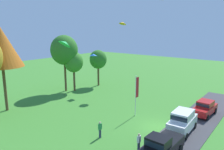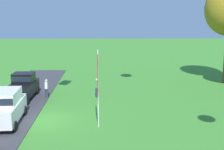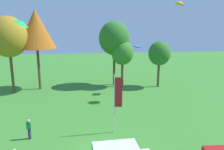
# 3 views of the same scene
# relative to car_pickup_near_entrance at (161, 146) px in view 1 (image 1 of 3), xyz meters

# --- Properties ---
(ground_plane) EXTENTS (120.00, 120.00, 0.00)m
(ground_plane) POSITION_rel_car_pickup_near_entrance_xyz_m (5.36, 2.95, -1.11)
(ground_plane) COLOR #3D842D
(pavement_strip) EXTENTS (36.00, 4.40, 0.06)m
(pavement_strip) POSITION_rel_car_pickup_near_entrance_xyz_m (5.36, -0.00, -1.08)
(pavement_strip) COLOR #38383D
(pavement_strip) RESTS_ON ground
(car_pickup_near_entrance) EXTENTS (5.06, 2.17, 2.14)m
(car_pickup_near_entrance) POSITION_rel_car_pickup_near_entrance_xyz_m (0.00, 0.00, 0.00)
(car_pickup_near_entrance) COLOR black
(car_pickup_near_entrance) RESTS_ON ground
(car_suv_far_end) EXTENTS (4.68, 2.21, 2.28)m
(car_suv_far_end) POSITION_rel_car_pickup_near_entrance_xyz_m (5.89, 0.40, 0.19)
(car_suv_far_end) COLOR white
(car_suv_far_end) RESTS_ON ground
(car_sedan_by_flagpole) EXTENTS (4.51, 2.18, 1.84)m
(car_sedan_by_flagpole) POSITION_rel_car_pickup_near_entrance_xyz_m (12.14, -0.16, -0.07)
(car_sedan_by_flagpole) COLOR red
(car_sedan_by_flagpole) RESTS_ON ground
(person_on_lawn) EXTENTS (0.36, 0.24, 1.71)m
(person_on_lawn) POSITION_rel_car_pickup_near_entrance_xyz_m (-0.41, 6.43, -0.23)
(person_on_lawn) COLOR #2D334C
(person_on_lawn) RESTS_ON ground
(person_watching_sky) EXTENTS (0.36, 0.24, 1.71)m
(person_watching_sky) POSITION_rel_car_pickup_near_entrance_xyz_m (-0.20, 2.05, -0.23)
(person_watching_sky) COLOR #2D334C
(person_watching_sky) RESTS_ON ground
(tree_lone_near) EXTENTS (5.35, 5.35, 11.29)m
(tree_lone_near) POSITION_rel_car_pickup_near_entrance_xyz_m (-2.40, 21.29, 7.48)
(tree_lone_near) COLOR brown
(tree_lone_near) RESTS_ON ground
(tree_right_of_center) EXTENTS (4.62, 4.62, 9.76)m
(tree_right_of_center) POSITION_rel_car_pickup_near_entrance_xyz_m (8.68, 22.35, 6.08)
(tree_right_of_center) COLOR brown
(tree_right_of_center) RESTS_ON ground
(tree_left_of_center) EXTENTS (3.29, 3.29, 6.95)m
(tree_left_of_center) POSITION_rel_car_pickup_near_entrance_xyz_m (9.79, 21.33, 3.99)
(tree_left_of_center) COLOR brown
(tree_left_of_center) RESTS_ON ground
(tree_far_right) EXTENTS (3.25, 3.25, 6.86)m
(tree_far_right) POSITION_rel_car_pickup_near_entrance_xyz_m (15.19, 20.44, 3.93)
(tree_far_right) COLOR brown
(tree_far_right) RESTS_ON ground
(flag_banner) EXTENTS (0.71, 0.08, 5.18)m
(flag_banner) POSITION_rel_car_pickup_near_entrance_xyz_m (6.86, 6.70, 2.17)
(flag_banner) COLOR silver
(flag_banner) RESTS_ON ground
(kite_delta_high_right) EXTENTS (1.27, 1.23, 0.71)m
(kite_delta_high_right) POSITION_rel_car_pickup_near_entrance_xyz_m (15.55, 15.07, 10.61)
(kite_delta_high_right) COLOR orange
(kite_delta_high_left) EXTENTS (1.54, 1.58, 0.98)m
(kite_delta_high_left) POSITION_rel_car_pickup_near_entrance_xyz_m (-1.24, 10.18, 8.25)
(kite_delta_high_left) COLOR green
(kite_diamond_mid_center) EXTENTS (1.42, 1.42, 0.63)m
(kite_diamond_mid_center) POSITION_rel_car_pickup_near_entrance_xyz_m (11.28, 18.03, 5.35)
(kite_diamond_mid_center) COLOR blue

